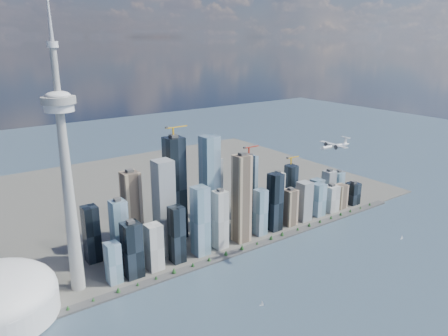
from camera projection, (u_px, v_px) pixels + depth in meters
ground at (312, 314)px, 746.90m from camera, size 4000.00×4000.00×0.00m
seawall at (227, 256)px, 940.62m from camera, size 1100.00×22.00×4.00m
land at (137, 197)px, 1290.49m from camera, size 1400.00×900.00×3.00m
shoreline_trees at (227, 253)px, 938.67m from camera, size 960.53×7.20×8.80m
skyscraper_cluster at (225, 203)px, 1018.28m from camera, size 736.00×142.00×265.53m
needle_tower at (66, 169)px, 752.08m from camera, size 56.00×56.00×550.50m
airplane at (335, 146)px, 876.47m from camera, size 79.40×70.23×19.35m
sailboat_west at (262, 304)px, 769.17m from camera, size 7.33×4.48×10.47m
sailboat_east at (402, 238)px, 1022.92m from camera, size 7.53×2.44×10.42m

